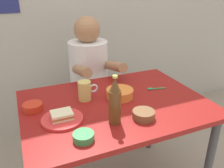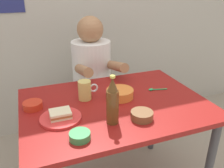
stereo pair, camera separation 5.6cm
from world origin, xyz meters
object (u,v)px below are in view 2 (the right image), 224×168
(dining_table, at_px, (115,115))
(sandwich, at_px, (60,114))
(person_seated, at_px, (92,66))
(beer_bottle, at_px, (113,102))
(plate_orange, at_px, (61,118))
(beer_mug, at_px, (85,90))
(sauce_bowl_chili, at_px, (33,105))
(stool, at_px, (93,109))

(dining_table, distance_m, sandwich, 0.37)
(person_seated, xyz_separation_m, beer_bottle, (-0.12, -0.82, 0.09))
(dining_table, relative_size, plate_orange, 5.00)
(sandwich, height_order, beer_bottle, beer_bottle)
(beer_mug, bearing_deg, sauce_bowl_chili, -178.39)
(sandwich, xyz_separation_m, beer_mug, (0.18, 0.18, 0.03))
(stool, height_order, plate_orange, plate_orange)
(dining_table, height_order, person_seated, person_seated)
(person_seated, bearing_deg, dining_table, -93.07)
(beer_mug, bearing_deg, person_seated, 69.81)
(person_seated, distance_m, beer_mug, 0.55)
(beer_mug, bearing_deg, sandwich, -135.20)
(stool, distance_m, plate_orange, 0.89)
(beer_mug, bearing_deg, beer_bottle, -77.90)
(beer_mug, distance_m, sauce_bowl_chili, 0.32)
(beer_bottle, bearing_deg, beer_mug, 102.10)
(plate_orange, bearing_deg, stool, 62.27)
(beer_mug, height_order, beer_bottle, beer_bottle)
(plate_orange, bearing_deg, sandwich, 0.00)
(dining_table, bearing_deg, person_seated, 86.93)
(beer_bottle, distance_m, sauce_bowl_chili, 0.49)
(dining_table, distance_m, beer_bottle, 0.30)
(beer_mug, bearing_deg, dining_table, -34.06)
(stool, xyz_separation_m, plate_orange, (-0.37, -0.71, 0.40))
(plate_orange, distance_m, sandwich, 0.02)
(person_seated, relative_size, beer_mug, 5.71)
(sandwich, bearing_deg, sauce_bowl_chili, 127.27)
(dining_table, height_order, plate_orange, plate_orange)
(person_seated, distance_m, beer_bottle, 0.83)
(dining_table, xyz_separation_m, person_seated, (0.03, 0.62, 0.12))
(plate_orange, xyz_separation_m, beer_mug, (0.18, 0.18, 0.05))
(dining_table, relative_size, sauce_bowl_chili, 10.00)
(plate_orange, xyz_separation_m, sauce_bowl_chili, (-0.13, 0.17, 0.02))
(beer_mug, bearing_deg, stool, 70.21)
(dining_table, bearing_deg, plate_orange, -167.41)
(plate_orange, bearing_deg, beer_bottle, -26.67)
(person_seated, relative_size, sandwich, 6.54)
(person_seated, xyz_separation_m, sandwich, (-0.37, -0.69, 0.01))
(dining_table, xyz_separation_m, sauce_bowl_chili, (-0.47, 0.10, 0.12))
(beer_mug, distance_m, beer_bottle, 0.32)
(person_seated, relative_size, beer_bottle, 2.75)
(sandwich, height_order, sauce_bowl_chili, sandwich)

